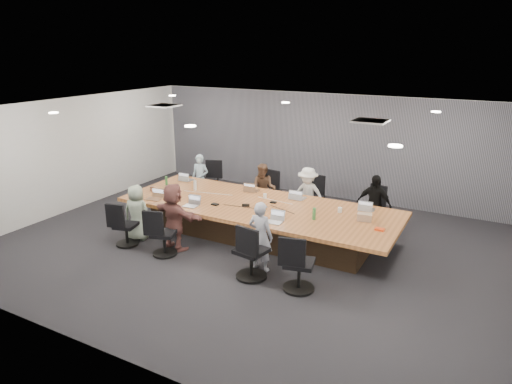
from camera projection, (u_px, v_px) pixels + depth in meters
The scene contains 40 objects.
floor at pixel (247, 245), 9.58m from camera, with size 10.00×8.00×0.00m, color #232328.
ceiling at pixel (246, 111), 8.73m from camera, with size 10.00×8.00×0.00m, color white.
wall_back at pixel (318, 145), 12.51m from camera, with size 10.00×2.80×0.00m, color silver.
wall_front at pixel (92, 258), 5.80m from camera, with size 10.00×2.80×0.00m, color silver.
wall_left at pixel (73, 154), 11.42m from camera, with size 8.00×2.80×0.00m, color silver.
curtain at pixel (317, 145), 12.44m from camera, with size 9.80×0.04×2.80m, color slate.
conference_table at pixel (258, 219), 9.88m from camera, with size 6.00×2.20×0.74m.
chair_0 at pixel (208, 183), 12.41m from camera, with size 0.57×0.57×0.85m, color black, non-canonical shape.
chair_1 at pixel (270, 195), 11.57m from camera, with size 0.51×0.51×0.75m, color black, non-canonical shape.
chair_2 at pixel (313, 201), 11.04m from camera, with size 0.54×0.54×0.81m, color black, non-canonical shape.
chair_3 at pixel (377, 213), 10.34m from camera, with size 0.50×0.50×0.74m, color black, non-canonical shape.
chair_4 at pixel (126, 229), 9.46m from camera, with size 0.49×0.49×0.73m, color black, non-canonical shape.
chair_5 at pixel (164, 237), 9.01m from camera, with size 0.51×0.51×0.76m, color black, non-canonical shape.
chair_6 at pixel (251, 255), 8.10m from camera, with size 0.59×0.59×0.88m, color black, non-canonical shape.
chair_7 at pixel (299, 267), 7.68m from camera, with size 0.57×0.57×0.84m, color black, non-canonical shape.
person_0 at pixel (200, 179), 12.05m from camera, with size 0.47×0.31×1.28m, color #9EBED1.
laptop_0 at pixel (188, 180), 11.56m from camera, with size 0.30×0.21×0.02m, color #B2B2B7.
person_1 at pixel (264, 189), 11.20m from camera, with size 0.61×0.48×1.26m, color brown.
laptop_1 at pixel (253, 190), 10.70m from camera, with size 0.30×0.21×0.02m, color #8C6647.
person_2 at pixel (307, 195), 10.67m from camera, with size 0.85×0.49×1.32m, color silver.
laptop_2 at pixel (298, 198), 10.18m from camera, with size 0.33×0.22×0.02m, color #B2B2B7.
person_3 at pixel (374, 205), 9.96m from camera, with size 0.79×0.33×1.35m, color black.
laptop_3 at pixel (367, 209), 9.47m from camera, with size 0.30×0.20×0.02m, color #B2B2B7.
person_4 at pixel (137, 213), 9.68m from camera, with size 0.59×0.39×1.21m, color #93A690.
laptop_4 at pixel (154, 199), 10.10m from camera, with size 0.33×0.23×0.02m, color #8C6647.
person_5 at pixel (174, 217), 9.20m from camera, with size 1.30×0.41×1.40m, color brown.
laptop_5 at pixel (190, 206), 9.65m from camera, with size 0.29×0.20×0.02m, color #B2B2B7.
person_6 at pixel (261, 236), 8.32m from camera, with size 0.49×0.32×1.34m, color #9B9EB0.
laptop_6 at pixel (274, 222), 8.76m from camera, with size 0.29×0.20×0.02m, color #B2B2B7.
bottle_green_left at pixel (166, 181), 11.11m from camera, with size 0.06×0.06×0.22m, color #357A39.
bottle_green_right at pixel (314, 214), 8.89m from camera, with size 0.07×0.07×0.24m, color #357A39.
bottle_clear at pixel (195, 185), 10.73m from camera, with size 0.07×0.07×0.23m, color silver.
cup_white_far at pixel (265, 196), 10.17m from camera, with size 0.08×0.08×0.10m, color white.
cup_white_near at pixel (340, 210), 9.30m from camera, with size 0.08×0.08×0.11m, color white.
mug_brown at pixel (152, 189), 10.68m from camera, with size 0.09×0.09×0.11m, color brown.
mic_left at pixel (215, 204), 9.74m from camera, with size 0.15×0.10×0.03m, color black.
mic_right at pixel (273, 202), 9.88m from camera, with size 0.13×0.09×0.03m, color black.
stapler at pixel (246, 205), 9.65m from camera, with size 0.16×0.04×0.06m, color black.
canvas_bag at pixel (364, 217), 8.85m from camera, with size 0.28×0.17×0.15m, color tan.
snack_packet at pixel (380, 229), 8.40m from camera, with size 0.17×0.11×0.04m, color #EC4415.
Camera 1 is at (4.34, -7.65, 3.97)m, focal length 32.00 mm.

